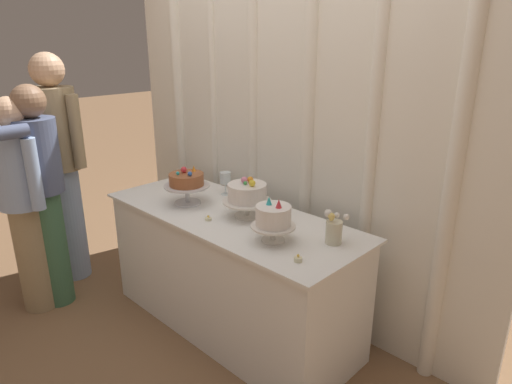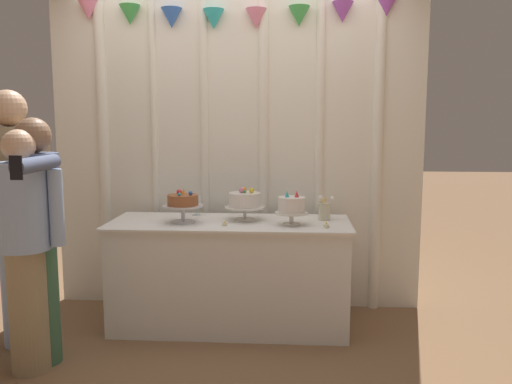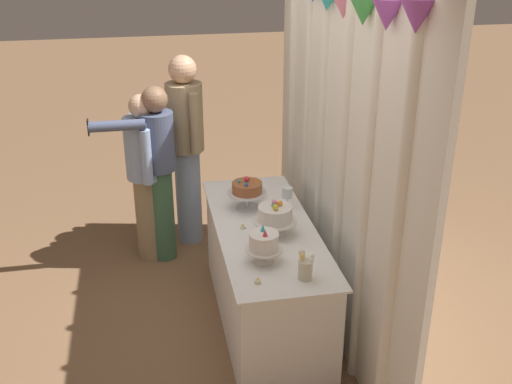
{
  "view_description": "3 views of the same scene",
  "coord_description": "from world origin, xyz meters",
  "px_view_note": "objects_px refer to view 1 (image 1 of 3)",
  "views": [
    {
      "loc": [
        1.88,
        -1.61,
        1.81
      ],
      "look_at": [
        0.25,
        0.07,
        1.0
      ],
      "focal_mm": 31.56,
      "sensor_mm": 36.0,
      "label": 1
    },
    {
      "loc": [
        0.44,
        -3.65,
        1.53
      ],
      "look_at": [
        0.19,
        0.17,
        1.0
      ],
      "focal_mm": 37.14,
      "sensor_mm": 36.0,
      "label": 2
    },
    {
      "loc": [
        3.69,
        -0.67,
        2.77
      ],
      "look_at": [
        -0.08,
        0.05,
        1.02
      ],
      "focal_mm": 43.1,
      "sensor_mm": 36.0,
      "label": 3
    }
  ],
  "objects_px": {
    "cake_display_leftmost": "(187,182)",
    "tealight_far_left": "(208,219)",
    "cake_display_rightmost": "(273,218)",
    "guest_man_pink_jacket": "(60,159)",
    "flower_vase": "(334,229)",
    "cake_table": "(231,271)",
    "guest_girl_blue_dress": "(41,187)",
    "tealight_near_left": "(298,259)",
    "guest_man_dark_suit": "(24,199)",
    "cake_display_center": "(247,194)",
    "wine_glass": "(225,178)"
  },
  "relations": [
    {
      "from": "cake_display_rightmost",
      "to": "wine_glass",
      "type": "xyz_separation_m",
      "value": [
        -0.73,
        0.33,
        -0.02
      ]
    },
    {
      "from": "cake_display_center",
      "to": "tealight_near_left",
      "type": "xyz_separation_m",
      "value": [
        0.58,
        -0.23,
        -0.13
      ]
    },
    {
      "from": "tealight_near_left",
      "to": "guest_man_dark_suit",
      "type": "relative_size",
      "value": 0.03
    },
    {
      "from": "cake_display_leftmost",
      "to": "guest_girl_blue_dress",
      "type": "relative_size",
      "value": 0.19
    },
    {
      "from": "cake_display_leftmost",
      "to": "guest_girl_blue_dress",
      "type": "bearing_deg",
      "value": -141.5
    },
    {
      "from": "cake_display_leftmost",
      "to": "guest_man_dark_suit",
      "type": "height_order",
      "value": "guest_man_dark_suit"
    },
    {
      "from": "tealight_near_left",
      "to": "guest_man_pink_jacket",
      "type": "relative_size",
      "value": 0.02
    },
    {
      "from": "tealight_near_left",
      "to": "tealight_far_left",
      "type": "bearing_deg",
      "value": 177.42
    },
    {
      "from": "cake_display_leftmost",
      "to": "tealight_far_left",
      "type": "xyz_separation_m",
      "value": [
        0.31,
        -0.09,
        -0.14
      ]
    },
    {
      "from": "tealight_far_left",
      "to": "guest_girl_blue_dress",
      "type": "distance_m",
      "value": 1.2
    },
    {
      "from": "guest_girl_blue_dress",
      "to": "cake_table",
      "type": "bearing_deg",
      "value": 31.74
    },
    {
      "from": "cake_table",
      "to": "cake_display_leftmost",
      "type": "height_order",
      "value": "cake_display_leftmost"
    },
    {
      "from": "cake_display_leftmost",
      "to": "wine_glass",
      "type": "height_order",
      "value": "cake_display_leftmost"
    },
    {
      "from": "flower_vase",
      "to": "tealight_far_left",
      "type": "relative_size",
      "value": 4.57
    },
    {
      "from": "cake_display_rightmost",
      "to": "flower_vase",
      "type": "xyz_separation_m",
      "value": [
        0.24,
        0.2,
        -0.05
      ]
    },
    {
      "from": "tealight_near_left",
      "to": "cake_display_center",
      "type": "bearing_deg",
      "value": 158.2
    },
    {
      "from": "flower_vase",
      "to": "guest_man_dark_suit",
      "type": "distance_m",
      "value": 2.02
    },
    {
      "from": "cake_table",
      "to": "flower_vase",
      "type": "relative_size",
      "value": 9.41
    },
    {
      "from": "guest_man_dark_suit",
      "to": "guest_man_pink_jacket",
      "type": "bearing_deg",
      "value": 124.23
    },
    {
      "from": "cake_display_leftmost",
      "to": "cake_display_rightmost",
      "type": "relative_size",
      "value": 1.19
    },
    {
      "from": "cake_table",
      "to": "flower_vase",
      "type": "distance_m",
      "value": 0.84
    },
    {
      "from": "guest_man_dark_suit",
      "to": "cake_table",
      "type": "bearing_deg",
      "value": 34.76
    },
    {
      "from": "guest_man_pink_jacket",
      "to": "tealight_far_left",
      "type": "bearing_deg",
      "value": 11.05
    },
    {
      "from": "cake_display_rightmost",
      "to": "guest_man_pink_jacket",
      "type": "relative_size",
      "value": 0.14
    },
    {
      "from": "cake_display_leftmost",
      "to": "tealight_far_left",
      "type": "bearing_deg",
      "value": -15.74
    },
    {
      "from": "guest_girl_blue_dress",
      "to": "guest_man_dark_suit",
      "type": "bearing_deg",
      "value": -107.33
    },
    {
      "from": "wine_glass",
      "to": "guest_man_dark_suit",
      "type": "height_order",
      "value": "guest_man_dark_suit"
    },
    {
      "from": "flower_vase",
      "to": "tealight_near_left",
      "type": "distance_m",
      "value": 0.29
    },
    {
      "from": "flower_vase",
      "to": "cake_display_rightmost",
      "type": "bearing_deg",
      "value": -139.83
    },
    {
      "from": "cake_display_rightmost",
      "to": "guest_man_pink_jacket",
      "type": "height_order",
      "value": "guest_man_pink_jacket"
    },
    {
      "from": "cake_table",
      "to": "guest_man_pink_jacket",
      "type": "relative_size",
      "value": 1.02
    },
    {
      "from": "cake_display_center",
      "to": "guest_girl_blue_dress",
      "type": "distance_m",
      "value": 1.41
    },
    {
      "from": "flower_vase",
      "to": "cake_display_leftmost",
      "type": "bearing_deg",
      "value": -170.62
    },
    {
      "from": "guest_man_pink_jacket",
      "to": "cake_display_rightmost",
      "type": "bearing_deg",
      "value": 9.87
    },
    {
      "from": "tealight_near_left",
      "to": "guest_man_pink_jacket",
      "type": "distance_m",
      "value": 2.09
    },
    {
      "from": "cake_display_leftmost",
      "to": "guest_man_pink_jacket",
      "type": "distance_m",
      "value": 1.11
    },
    {
      "from": "flower_vase",
      "to": "tealight_far_left",
      "type": "height_order",
      "value": "flower_vase"
    },
    {
      "from": "cake_display_rightmost",
      "to": "cake_display_leftmost",
      "type": "bearing_deg",
      "value": 177.39
    },
    {
      "from": "cake_display_center",
      "to": "guest_man_pink_jacket",
      "type": "height_order",
      "value": "guest_man_pink_jacket"
    },
    {
      "from": "flower_vase",
      "to": "guest_girl_blue_dress",
      "type": "height_order",
      "value": "guest_girl_blue_dress"
    },
    {
      "from": "cake_display_center",
      "to": "guest_man_dark_suit",
      "type": "bearing_deg",
      "value": -146.07
    },
    {
      "from": "flower_vase",
      "to": "tealight_near_left",
      "type": "height_order",
      "value": "flower_vase"
    },
    {
      "from": "cake_display_center",
      "to": "tealight_near_left",
      "type": "distance_m",
      "value": 0.64
    },
    {
      "from": "cake_display_rightmost",
      "to": "tealight_far_left",
      "type": "bearing_deg",
      "value": -173.61
    },
    {
      "from": "cake_table",
      "to": "guest_man_dark_suit",
      "type": "height_order",
      "value": "guest_man_dark_suit"
    },
    {
      "from": "guest_man_pink_jacket",
      "to": "guest_girl_blue_dress",
      "type": "bearing_deg",
      "value": -42.68
    },
    {
      "from": "cake_display_rightmost",
      "to": "wine_glass",
      "type": "bearing_deg",
      "value": 155.93
    },
    {
      "from": "wine_glass",
      "to": "guest_man_pink_jacket",
      "type": "distance_m",
      "value": 1.27
    },
    {
      "from": "wine_glass",
      "to": "tealight_far_left",
      "type": "height_order",
      "value": "wine_glass"
    },
    {
      "from": "cake_table",
      "to": "wine_glass",
      "type": "height_order",
      "value": "wine_glass"
    }
  ]
}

